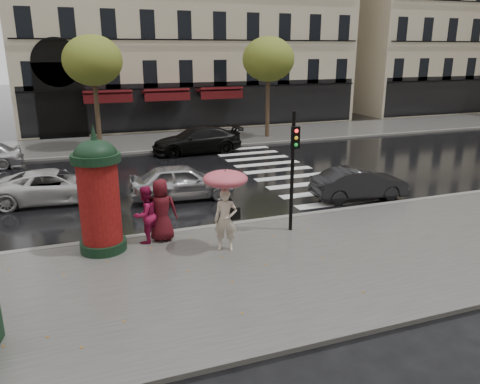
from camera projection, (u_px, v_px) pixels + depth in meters
name	position (u px, v px, depth m)	size (l,w,h in m)	color
ground	(226.00, 269.00, 12.87)	(160.00, 160.00, 0.00)	black
near_sidewalk	(231.00, 275.00, 12.40)	(90.00, 7.00, 0.12)	#474744
far_sidewalk	(132.00, 143.00, 29.91)	(90.00, 6.00, 0.12)	#474744
near_kerb	(197.00, 229.00, 15.54)	(90.00, 0.25, 0.14)	slate
far_kerb	(139.00, 152.00, 27.22)	(90.00, 0.25, 0.14)	slate
zebra_crossing	(278.00, 170.00, 23.47)	(3.60, 11.75, 0.01)	silver
tree_far_left	(93.00, 61.00, 26.87)	(3.40, 3.40, 6.64)	#38281C
tree_far_right	(268.00, 60.00, 30.49)	(3.40, 3.40, 6.64)	#38281C
woman_umbrella	(226.00, 197.00, 13.40)	(1.29, 1.29, 2.47)	beige
woman_red	(145.00, 215.00, 14.15)	(0.86, 0.67, 1.78)	#98123F
man_burgundy	(161.00, 210.00, 14.29)	(0.95, 0.62, 1.95)	#4E0F17
morris_column	(99.00, 192.00, 13.34)	(1.38, 1.38, 3.72)	black
traffic_light	(293.00, 160.00, 14.63)	(0.27, 0.37, 3.88)	black
car_silver	(182.00, 182.00, 18.80)	(1.68, 4.18, 1.42)	#AEAEB3
car_darkgrey	(359.00, 184.00, 18.79)	(1.35, 3.86, 1.27)	black
car_white	(55.00, 186.00, 18.44)	(2.12, 4.60, 1.28)	silver
car_black	(197.00, 140.00, 27.19)	(2.11, 5.19, 1.51)	black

